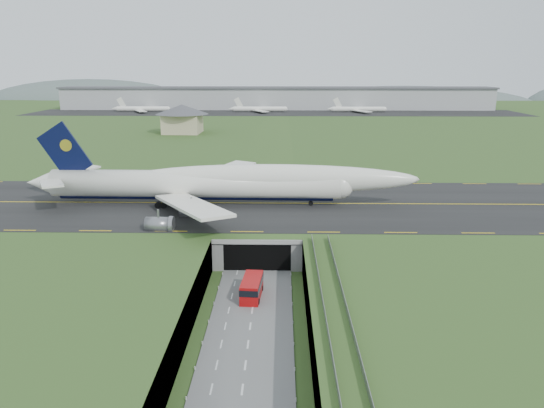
{
  "coord_description": "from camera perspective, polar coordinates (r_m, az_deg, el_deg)",
  "views": [
    {
      "loc": [
        4.38,
        -80.36,
        35.45
      ],
      "look_at": [
        2.4,
        20.0,
        9.35
      ],
      "focal_mm": 35.0,
      "sensor_mm": 36.0,
      "label": 1
    }
  ],
  "objects": [
    {
      "name": "jumbo_jet",
      "position": [
        115.12,
        -5.33,
        2.26
      ],
      "size": [
        85.47,
        56.57,
        18.71
      ],
      "rotation": [
        0.0,
        0.0,
        -0.02
      ],
      "color": "white",
      "rests_on": "ground"
    },
    {
      "name": "trench_road",
      "position": [
        81.1,
        -2.12,
        -11.28
      ],
      "size": [
        12.0,
        75.0,
        0.2
      ],
      "primitive_type": "cube",
      "color": "slate",
      "rests_on": "ground"
    },
    {
      "name": "tunnel_portal",
      "position": [
        102.34,
        -1.38,
        -3.72
      ],
      "size": [
        17.0,
        22.3,
        6.0
      ],
      "color": "gray",
      "rests_on": "ground"
    },
    {
      "name": "taxiway",
      "position": [
        117.18,
        -1.05,
        0.06
      ],
      "size": [
        800.0,
        44.0,
        0.18
      ],
      "primitive_type": "cube",
      "color": "black",
      "rests_on": "airfield_deck"
    },
    {
      "name": "service_building",
      "position": [
        245.69,
        -9.64,
        9.29
      ],
      "size": [
        24.24,
        24.24,
        12.92
      ],
      "rotation": [
        0.0,
        0.0,
        -0.02
      ],
      "color": "#C7B78F",
      "rests_on": "ground"
    },
    {
      "name": "guideway",
      "position": [
        68.58,
        6.69,
        -11.59
      ],
      "size": [
        3.0,
        53.0,
        7.05
      ],
      "color": "#A8A8A3",
      "rests_on": "ground"
    },
    {
      "name": "airfield_deck",
      "position": [
        86.77,
        -1.86,
        -7.39
      ],
      "size": [
        800.0,
        800.0,
        6.0
      ],
      "primitive_type": "cube",
      "color": "gray",
      "rests_on": "ground"
    },
    {
      "name": "shuttle_tram",
      "position": [
        84.42,
        -2.19,
        -8.98
      ],
      "size": [
        3.46,
        7.89,
        3.14
      ],
      "rotation": [
        0.0,
        0.0,
        -0.07
      ],
      "color": "#AC0B0C",
      "rests_on": "ground"
    },
    {
      "name": "distant_hills",
      "position": [
        515.39,
        7.93,
        10.05
      ],
      "size": [
        700.0,
        91.0,
        60.0
      ],
      "color": "#51615E",
      "rests_on": "ground"
    },
    {
      "name": "ground",
      "position": [
        87.94,
        -1.84,
        -9.2
      ],
      "size": [
        900.0,
        900.0,
        0.0
      ],
      "primitive_type": "plane",
      "color": "#314F1F",
      "rests_on": "ground"
    },
    {
      "name": "cargo_terminal",
      "position": [
        380.41,
        0.45,
        11.34
      ],
      "size": [
        320.0,
        67.0,
        15.6
      ],
      "color": "#B2B2B2",
      "rests_on": "ground"
    }
  ]
}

